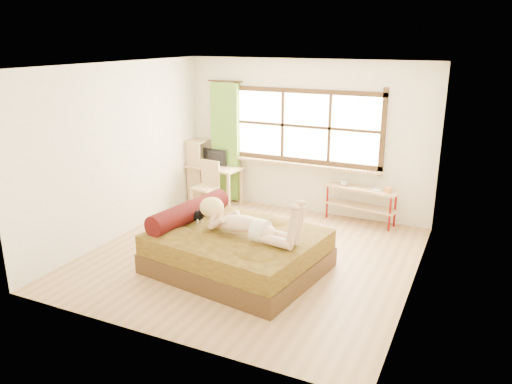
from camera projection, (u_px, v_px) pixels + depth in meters
The scene contains 18 objects.
floor at pixel (251, 257), 7.24m from camera, with size 4.50×4.50×0.00m, color #9E754C.
ceiling at pixel (250, 65), 6.43m from camera, with size 4.50×4.50×0.00m, color white.
wall_back at pixel (306, 138), 8.78m from camera, with size 4.50×4.50×0.00m, color silver.
wall_front at pixel (151, 218), 4.89m from camera, with size 4.50×4.50×0.00m, color silver.
wall_left at pixel (120, 151), 7.75m from camera, with size 4.50×4.50×0.00m, color silver.
wall_right at pixel (421, 187), 5.92m from camera, with size 4.50×4.50×0.00m, color silver.
window at pixel (306, 129), 8.71m from camera, with size 2.80×0.16×1.46m.
curtain at pixel (225, 142), 9.36m from camera, with size 0.55×0.10×2.20m, color olive.
bed at pixel (234, 249), 6.79m from camera, with size 2.39×2.03×0.82m.
woman at pixel (245, 213), 6.48m from camera, with size 1.51×0.43×0.65m, color #D2A987, non-canonical shape.
kitten at pixel (195, 214), 7.02m from camera, with size 0.32×0.13×0.26m, color black, non-canonical shape.
desk at pixel (212, 171), 9.45m from camera, with size 1.20×0.66×0.71m.
monitor at pixel (213, 157), 9.42m from camera, with size 0.53×0.07×0.31m, color black.
chair at pixel (207, 183), 9.12m from camera, with size 0.45×0.45×0.90m.
pipe_shelf at pixel (362, 197), 8.45m from camera, with size 1.26×0.50×0.70m.
cup at pixel (344, 183), 8.51m from camera, with size 0.12×0.12×0.09m, color gray.
book at pixel (373, 189), 8.32m from camera, with size 0.16×0.21×0.02m, color gray.
bookshelf at pixel (200, 169), 9.67m from camera, with size 0.31×0.52×1.17m.
Camera 1 is at (2.88, -5.97, 3.06)m, focal length 35.00 mm.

